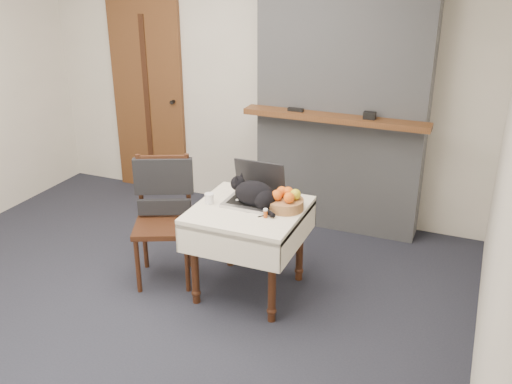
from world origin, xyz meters
TOP-DOWN VIEW (x-y plane):
  - ground at (0.00, 0.00)m, footprint 4.50×4.50m
  - room_shell at (0.00, 0.46)m, footprint 4.52×4.01m
  - door at (-1.20, 1.97)m, footprint 0.82×0.10m
  - chimney at (0.90, 1.85)m, footprint 1.62×0.48m
  - side_table at (0.61, 0.44)m, footprint 0.78×0.78m
  - laptop at (0.60, 0.56)m, footprint 0.39×0.34m
  - cat at (0.64, 0.48)m, footprint 0.43×0.28m
  - cream_jar at (0.31, 0.40)m, footprint 0.07×0.07m
  - pill_bottle at (0.78, 0.33)m, footprint 0.03×0.03m
  - fruit_basket at (0.86, 0.52)m, footprint 0.27×0.27m
  - desk_clutter at (0.82, 0.46)m, footprint 0.13×0.09m
  - chair at (-0.11, 0.44)m, footprint 0.58×0.58m

SIDE VIEW (x-z plane):
  - ground at x=0.00m, z-range 0.00..0.00m
  - side_table at x=0.61m, z-range 0.24..0.94m
  - chair at x=-0.11m, z-range 0.14..1.12m
  - desk_clutter at x=0.82m, z-range 0.70..0.71m
  - pill_bottle at x=0.78m, z-range 0.70..0.77m
  - cream_jar at x=0.31m, z-range 0.70..0.78m
  - fruit_basket at x=0.86m, z-range 0.69..0.84m
  - laptop at x=0.60m, z-range 0.63..0.92m
  - cat at x=0.64m, z-range 0.68..0.90m
  - door at x=-1.20m, z-range 0.00..2.00m
  - chimney at x=0.90m, z-range 0.00..2.60m
  - room_shell at x=0.00m, z-range 0.46..3.07m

